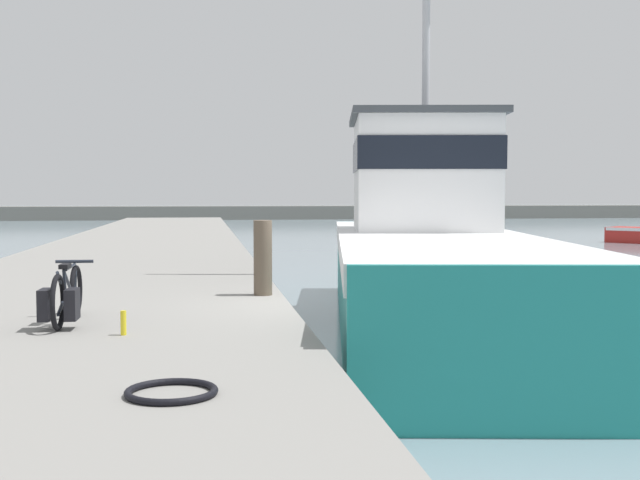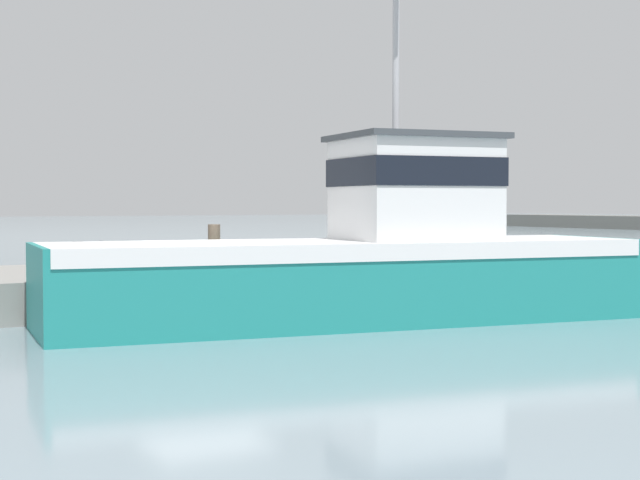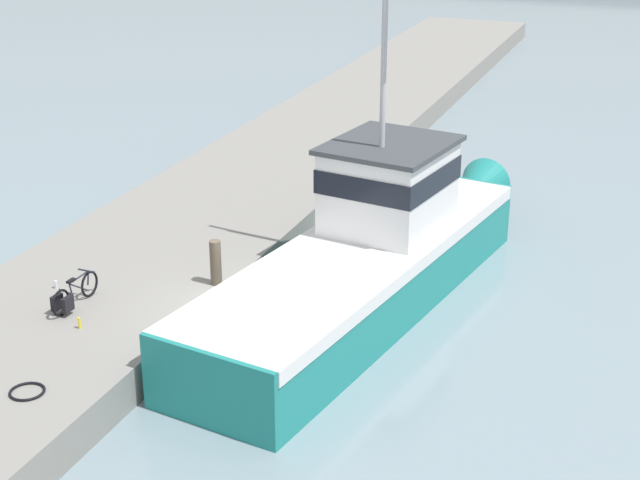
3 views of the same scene
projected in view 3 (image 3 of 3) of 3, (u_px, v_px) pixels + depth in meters
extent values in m
plane|color=gray|center=(254.00, 342.00, 22.17)|extent=(320.00, 320.00, 0.00)
cube|color=gray|center=(104.00, 298.00, 23.32)|extent=(5.74, 80.00, 0.86)
cube|color=teal|center=(358.00, 279.00, 23.40)|extent=(5.03, 12.50, 1.66)
cone|color=teal|center=(472.00, 193.00, 29.13)|extent=(1.90, 2.41, 1.57)
cube|color=white|center=(358.00, 253.00, 23.15)|extent=(5.05, 12.27, 0.33)
cube|color=white|center=(389.00, 187.00, 23.92)|extent=(2.92, 3.22, 2.05)
cube|color=black|center=(389.00, 174.00, 23.79)|extent=(2.98, 3.29, 0.57)
cube|color=#3D4247|center=(390.00, 145.00, 23.51)|extent=(3.15, 3.48, 0.12)
cylinder|color=#B2B2B7|center=(385.00, 29.00, 22.11)|extent=(0.14, 0.14, 5.55)
torus|color=black|center=(61.00, 303.00, 21.40)|extent=(0.07, 0.62, 0.61)
torus|color=black|center=(89.00, 284.00, 22.32)|extent=(0.07, 0.62, 0.61)
cylinder|color=#232833|center=(66.00, 302.00, 21.58)|extent=(0.05, 0.36, 0.17)
cylinder|color=#232833|center=(71.00, 292.00, 21.71)|extent=(0.04, 0.14, 0.47)
cylinder|color=#232833|center=(66.00, 292.00, 21.53)|extent=(0.05, 0.48, 0.35)
cylinder|color=#232833|center=(79.00, 287.00, 21.95)|extent=(0.05, 0.68, 0.48)
cylinder|color=#232833|center=(79.00, 277.00, 21.91)|extent=(0.05, 0.55, 0.05)
cylinder|color=#232833|center=(88.00, 278.00, 22.23)|extent=(0.04, 0.10, 0.31)
cylinder|color=#232833|center=(86.00, 271.00, 22.13)|extent=(0.44, 0.05, 0.04)
cube|color=black|center=(71.00, 281.00, 21.63)|extent=(0.11, 0.24, 0.05)
cube|color=black|center=(57.00, 302.00, 21.50)|extent=(0.13, 0.32, 0.34)
cube|color=black|center=(68.00, 304.00, 21.40)|extent=(0.13, 0.32, 0.34)
cylinder|color=brown|center=(216.00, 263.00, 22.85)|extent=(0.27, 0.27, 1.09)
torus|color=black|center=(27.00, 391.00, 18.47)|extent=(0.68, 0.68, 0.05)
cylinder|color=yellow|center=(79.00, 323.00, 20.89)|extent=(0.06, 0.06, 0.26)
cylinder|color=silver|center=(56.00, 285.00, 22.80)|extent=(0.07, 0.07, 0.19)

